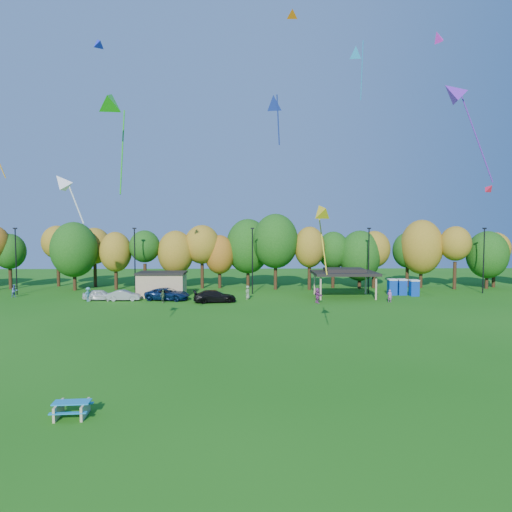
{
  "coord_description": "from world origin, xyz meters",
  "views": [
    {
      "loc": [
        1.16,
        -22.15,
        8.95
      ],
      "look_at": [
        1.76,
        6.0,
        7.26
      ],
      "focal_mm": 32.0,
      "sensor_mm": 36.0,
      "label": 1
    }
  ],
  "objects_px": {
    "porta_potties": "(403,287)",
    "car_d": "(215,296)",
    "car_b": "(124,295)",
    "car_c": "(168,294)",
    "picnic_table": "(72,408)",
    "car_a": "(100,295)"
  },
  "relations": [
    {
      "from": "car_a",
      "to": "car_c",
      "type": "relative_size",
      "value": 0.73
    },
    {
      "from": "picnic_table",
      "to": "car_a",
      "type": "xyz_separation_m",
      "value": [
        -10.0,
        35.55,
        0.26
      ]
    },
    {
      "from": "car_a",
      "to": "picnic_table",
      "type": "bearing_deg",
      "value": -161.5
    },
    {
      "from": "car_a",
      "to": "car_c",
      "type": "height_order",
      "value": "car_c"
    },
    {
      "from": "picnic_table",
      "to": "car_d",
      "type": "distance_m",
      "value": 34.0
    },
    {
      "from": "picnic_table",
      "to": "car_c",
      "type": "xyz_separation_m",
      "value": [
        -1.56,
        35.55,
        0.33
      ]
    },
    {
      "from": "picnic_table",
      "to": "car_b",
      "type": "bearing_deg",
      "value": 97.34
    },
    {
      "from": "porta_potties",
      "to": "car_b",
      "type": "height_order",
      "value": "porta_potties"
    },
    {
      "from": "car_d",
      "to": "porta_potties",
      "type": "bearing_deg",
      "value": -88.0
    },
    {
      "from": "picnic_table",
      "to": "car_b",
      "type": "distance_m",
      "value": 35.93
    },
    {
      "from": "porta_potties",
      "to": "car_d",
      "type": "height_order",
      "value": "porta_potties"
    },
    {
      "from": "picnic_table",
      "to": "car_b",
      "type": "relative_size",
      "value": 0.46
    },
    {
      "from": "porta_potties",
      "to": "car_b",
      "type": "bearing_deg",
      "value": -174.02
    },
    {
      "from": "porta_potties",
      "to": "car_d",
      "type": "relative_size",
      "value": 0.73
    },
    {
      "from": "porta_potties",
      "to": "car_c",
      "type": "relative_size",
      "value": 0.68
    },
    {
      "from": "porta_potties",
      "to": "car_a",
      "type": "height_order",
      "value": "porta_potties"
    },
    {
      "from": "car_b",
      "to": "car_d",
      "type": "xyz_separation_m",
      "value": [
        11.36,
        -1.56,
        0.1
      ]
    },
    {
      "from": "porta_potties",
      "to": "car_c",
      "type": "distance_m",
      "value": 31.11
    },
    {
      "from": "car_b",
      "to": "car_c",
      "type": "distance_m",
      "value": 5.34
    },
    {
      "from": "car_d",
      "to": "car_b",
      "type": "bearing_deg",
      "value": 72.03
    },
    {
      "from": "porta_potties",
      "to": "car_b",
      "type": "distance_m",
      "value": 36.43
    },
    {
      "from": "car_c",
      "to": "car_d",
      "type": "relative_size",
      "value": 1.07
    }
  ]
}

